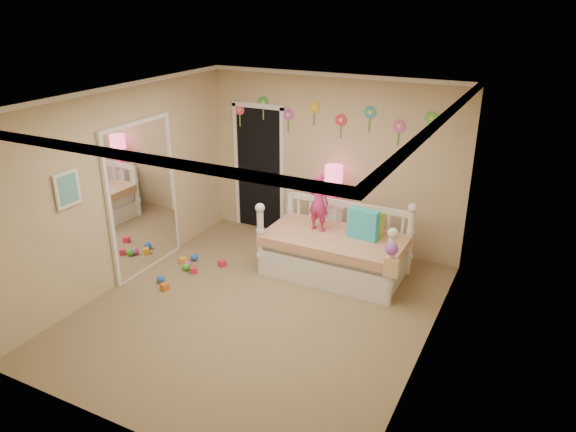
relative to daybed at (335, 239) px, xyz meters
The scene contains 18 objects.
floor 1.47m from the daybed, 110.05° to the right, with size 4.00×4.50×0.01m, color #7F684C.
ceiling 2.49m from the daybed, 110.05° to the right, with size 4.00×4.50×0.01m, color white.
back_wall 1.32m from the daybed, 116.11° to the left, with size 4.00×0.01×2.60m, color tan.
left_wall 2.89m from the daybed, 152.43° to the right, with size 0.01×4.50×2.60m, color tan.
right_wall 2.15m from the daybed, 40.14° to the right, with size 0.01×4.50×2.60m, color tan.
crown_molding 2.47m from the daybed, 110.05° to the right, with size 4.00×4.50×0.06m, color white, non-canonical shape.
daybed is the anchor object (origin of this frame).
pillow_turquoise 0.46m from the daybed, 12.86° to the left, with size 0.41×0.14×0.41m, color #2AB5D4.
pillow_lime 0.51m from the daybed, 30.57° to the left, with size 0.37×0.14×0.35m, color #A6D942.
child 0.55m from the daybed, 167.00° to the left, with size 0.30×0.20×0.82m, color #D12F79.
nightstand 0.81m from the daybed, 115.24° to the left, with size 0.44×0.34×0.73m, color white.
table_lamp 1.00m from the daybed, 115.24° to the left, with size 0.27×0.27×0.59m.
closet_doorway 2.03m from the daybed, 151.22° to the left, with size 0.90×0.04×2.07m, color black.
flower_decals 1.80m from the daybed, 120.59° to the left, with size 3.40×0.02×0.50m, color #B2668C, non-canonical shape.
mirror_closet 2.68m from the daybed, 157.84° to the right, with size 0.07×1.30×2.10m, color white.
wall_picture 3.44m from the daybed, 138.10° to the right, with size 0.05×0.34×0.42m, color white.
hanging_bag 1.05m from the daybed, 28.58° to the right, with size 0.20×0.16×0.36m, color beige, non-canonical shape.
toy_scatter 2.08m from the daybed, 153.72° to the right, with size 0.80×1.30×0.11m, color #996666, non-canonical shape.
Camera 1 is at (2.90, -4.95, 3.61)m, focal length 33.66 mm.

